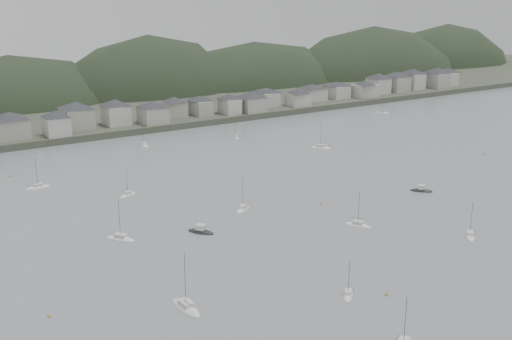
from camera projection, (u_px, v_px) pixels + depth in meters
ground at (433, 268)px, 144.65m from camera, size 900.00×900.00×0.00m
far_shore_land at (59, 95)px, 380.81m from camera, size 900.00×250.00×3.00m
forested_ridge at (82, 122)px, 366.35m from camera, size 851.55×103.94×102.57m
waterfront_town at (222, 102)px, 316.15m from camera, size 451.48×28.46×12.92m
moored_fleet at (253, 203)px, 188.98m from camera, size 257.28×177.53×13.15m
motor_launch_near at (421, 190)px, 200.71m from camera, size 6.79×7.14×3.74m
motor_launch_far at (201, 231)px, 166.10m from camera, size 6.50×7.98×3.84m
mooring_buoys at (307, 203)px, 188.83m from camera, size 181.82×139.79×0.70m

